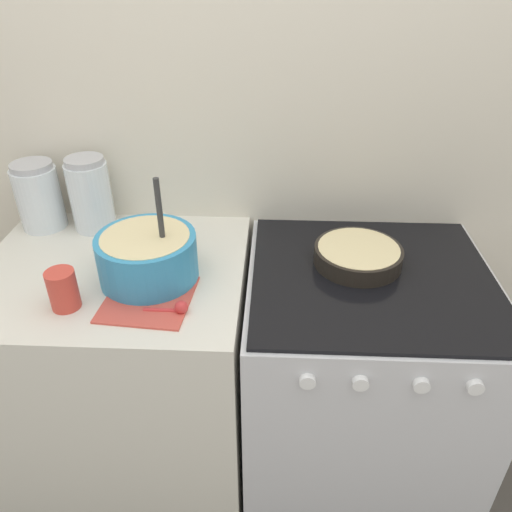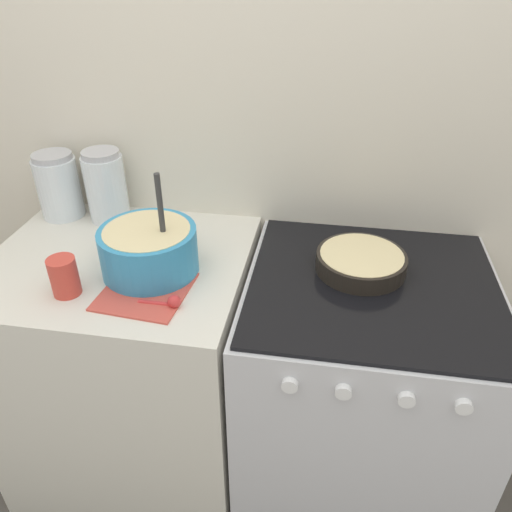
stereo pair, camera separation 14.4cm
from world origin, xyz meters
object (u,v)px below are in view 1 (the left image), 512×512
Objects in this scene: mixing_bowl at (147,255)px; storage_jar_left at (40,200)px; baking_pan at (358,255)px; storage_jar_middle at (91,199)px; stove at (356,384)px; tin_can at (63,290)px.

mixing_bowl is 1.37× the size of storage_jar_left.
baking_pan is (0.60, 0.11, -0.05)m from mixing_bowl.
baking_pan is 1.05m from storage_jar_left.
storage_jar_middle is at bearing 167.64° from baking_pan.
stove is at bearing -57.44° from baking_pan.
stove is 1.08m from storage_jar_middle.
storage_jar_left is 0.17m from storage_jar_middle.
baking_pan is 1.16× the size of storage_jar_left.
storage_jar_left is at bearing 145.47° from mixing_bowl.
storage_jar_middle is at bearing 97.87° from tin_can.
storage_jar_left is 0.92× the size of storage_jar_middle.
mixing_bowl is 0.24m from tin_can.
tin_can is at bearing -143.51° from mixing_bowl.
storage_jar_left is at bearing 169.69° from baking_pan.
tin_can reaches higher than stove.
baking_pan is 0.83m from tin_can.
mixing_bowl is 1.18× the size of baking_pan.
storage_jar_middle reaches higher than stove.
baking_pan is at bearing 17.27° from tin_can.
mixing_bowl is 1.26× the size of storage_jar_middle.
tin_can is (-0.83, -0.19, 0.50)m from stove.
stove is 0.99m from tin_can.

